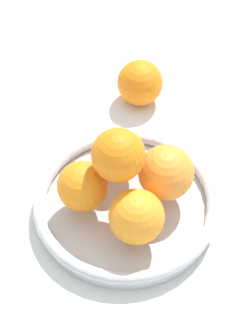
{
  "coord_description": "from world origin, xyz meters",
  "views": [
    {
      "loc": [
        0.49,
        -0.11,
        0.72
      ],
      "look_at": [
        0.0,
        0.0,
        0.1
      ],
      "focal_mm": 60.0,
      "sensor_mm": 36.0,
      "label": 1
    }
  ],
  "objects": [
    {
      "name": "orange_pile",
      "position": [
        0.0,
        0.0,
        0.09
      ],
      "size": [
        0.2,
        0.2,
        0.14
      ],
      "color": "orange",
      "rests_on": "fruit_bowl"
    },
    {
      "name": "fruit_bowl",
      "position": [
        0.0,
        0.0,
        0.02
      ],
      "size": [
        0.28,
        0.28,
        0.04
      ],
      "color": "silver",
      "rests_on": "ground_plane"
    },
    {
      "name": "stray_orange",
      "position": [
        -0.24,
        0.08,
        0.04
      ],
      "size": [
        0.08,
        0.08,
        0.08
      ],
      "primitive_type": "sphere",
      "color": "orange",
      "rests_on": "ground_plane"
    },
    {
      "name": "ground_plane",
      "position": [
        0.0,
        0.0,
        0.0
      ],
      "size": [
        4.0,
        4.0,
        0.0
      ],
      "primitive_type": "plane",
      "color": "silver"
    }
  ]
}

